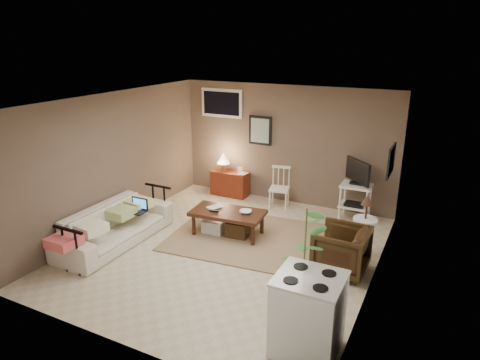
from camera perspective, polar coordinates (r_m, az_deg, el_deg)
The scene contains 20 objects.
floor at distance 7.01m, azimuth -1.66°, elevation -9.31°, with size 5.00×5.00×0.00m, color #C1B293.
art_back at distance 8.86m, azimuth 2.72°, elevation 6.62°, with size 0.50×0.03×0.60m, color black.
art_right at distance 6.77m, azimuth 19.50°, elevation 2.44°, with size 0.03×0.60×0.45m, color black.
window at distance 9.17m, azimuth -2.46°, elevation 10.20°, with size 0.96×0.03×0.60m, color silver.
rug at distance 7.41m, azimuth 0.86°, elevation -7.60°, with size 2.50×2.00×0.02m, color #917A54.
coffee_table at distance 7.40m, azimuth -1.69°, elevation -5.48°, with size 1.30×0.76×0.47m.
sofa at distance 7.37m, azimuth -16.41°, elevation -5.08°, with size 2.13×0.62×0.83m, color silver.
sofa_pillows at distance 7.14m, azimuth -17.50°, elevation -5.14°, with size 0.41×2.02×0.14m, color #F6EDCB, non-canonical shape.
sofa_end_rails at distance 7.32m, azimuth -15.66°, elevation -5.69°, with size 0.57×2.12×0.71m, color black, non-canonical shape.
laptop at distance 7.45m, azimuth -13.45°, elevation -3.56°, with size 0.33×0.24×0.22m.
red_console at distance 9.24m, azimuth -1.44°, elevation -0.12°, with size 0.80×0.36×0.93m.
spindle_chair at distance 8.58m, azimuth 5.28°, elevation -1.19°, with size 0.45×0.45×0.83m.
tv_stand at distance 8.18m, azimuth 15.21°, elevation -1.13°, with size 0.55×0.52×1.16m.
side_table at distance 6.91m, azimuth 16.40°, elevation -4.84°, with size 0.38×0.38×1.00m.
armchair at distance 6.44m, azimuth 13.33°, elevation -8.77°, with size 0.73×0.68×0.75m, color black.
potted_plant at distance 5.20m, azimuth 8.57°, elevation -10.46°, with size 0.36×0.36×1.45m.
stove at distance 4.85m, azimuth 9.05°, elevation -17.24°, with size 0.70×0.65×0.92m.
bowl at distance 7.21m, azimuth 0.75°, elevation -3.71°, with size 0.20×0.05×0.20m, color #3E1C11.
book_table at distance 7.51m, azimuth -3.85°, elevation -2.63°, with size 0.18×0.02×0.25m, color #3E1C11.
book_console at distance 9.00m, azimuth -0.00°, elevation 1.52°, with size 0.16×0.02×0.22m, color #3E1C11.
Camera 1 is at (2.96, -5.45, 3.27)m, focal length 32.00 mm.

